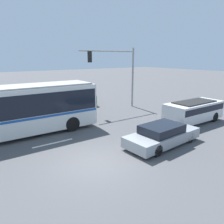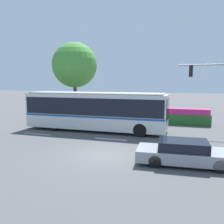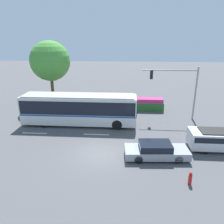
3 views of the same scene
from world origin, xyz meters
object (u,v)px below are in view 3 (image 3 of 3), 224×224
at_px(city_bus, 79,108).
at_px(traffic_light_pole, 181,85).
at_px(sedan_foreground, 156,151).
at_px(fire_hydrant, 190,179).
at_px(suv_left_lane, 221,138).
at_px(street_tree_left, 50,61).

distance_m(city_bus, traffic_light_pole, 10.99).
bearing_deg(city_bus, sedan_foreground, -41.05).
height_order(traffic_light_pole, fire_hydrant, traffic_light_pole).
distance_m(city_bus, fire_hydrant, 12.91).
bearing_deg(city_bus, suv_left_lane, -19.85).
height_order(sedan_foreground, street_tree_left, street_tree_left).
xyz_separation_m(sedan_foreground, street_tree_left, (-12.03, 12.58, 5.23)).
bearing_deg(sedan_foreground, fire_hydrant, -64.59).
relative_size(sedan_foreground, fire_hydrant, 5.61).
height_order(street_tree_left, fire_hydrant, street_tree_left).
distance_m(sedan_foreground, traffic_light_pole, 9.82).
bearing_deg(suv_left_lane, street_tree_left, 147.94).
height_order(city_bus, suv_left_lane, city_bus).
height_order(suv_left_lane, fire_hydrant, suv_left_lane).
distance_m(city_bus, sedan_foreground, 9.54).
xyz_separation_m(traffic_light_pole, fire_hydrant, (-1.69, -11.68, -3.45)).
bearing_deg(street_tree_left, city_bus, -52.32).
bearing_deg(suv_left_lane, sedan_foreground, -162.10).
bearing_deg(fire_hydrant, traffic_light_pole, 81.77).
bearing_deg(sedan_foreground, suv_left_lane, 14.19).
height_order(city_bus, sedan_foreground, city_bus).
relative_size(city_bus, fire_hydrant, 13.54).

